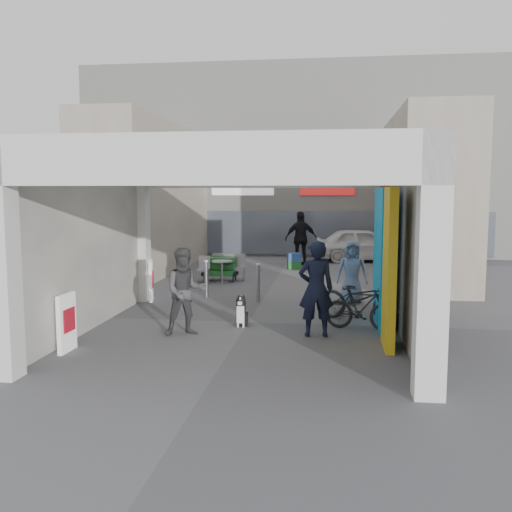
# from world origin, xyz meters

# --- Properties ---
(ground) EXTENTS (90.00, 90.00, 0.00)m
(ground) POSITION_xyz_m (0.00, 0.00, 0.00)
(ground) COLOR #57575C
(ground) RESTS_ON ground
(arcade_canopy) EXTENTS (6.40, 6.45, 6.40)m
(arcade_canopy) POSITION_xyz_m (0.54, -0.82, 2.30)
(arcade_canopy) COLOR silver
(arcade_canopy) RESTS_ON ground
(far_building) EXTENTS (18.00, 4.08, 8.00)m
(far_building) POSITION_xyz_m (-0.00, 13.99, 3.99)
(far_building) COLOR silver
(far_building) RESTS_ON ground
(plaza_bldg_left) EXTENTS (2.00, 9.00, 5.00)m
(plaza_bldg_left) POSITION_xyz_m (-4.50, 7.50, 2.50)
(plaza_bldg_left) COLOR #B1A792
(plaza_bldg_left) RESTS_ON ground
(plaza_bldg_right) EXTENTS (2.00, 9.00, 5.00)m
(plaza_bldg_right) POSITION_xyz_m (4.50, 7.50, 2.50)
(plaza_bldg_right) COLOR #B1A792
(plaza_bldg_right) RESTS_ON ground
(bollard_left) EXTENTS (0.09, 0.09, 0.94)m
(bollard_left) POSITION_xyz_m (-1.47, 2.59, 0.47)
(bollard_left) COLOR gray
(bollard_left) RESTS_ON ground
(bollard_center) EXTENTS (0.09, 0.09, 0.93)m
(bollard_center) POSITION_xyz_m (-0.08, 2.21, 0.47)
(bollard_center) COLOR gray
(bollard_center) RESTS_ON ground
(bollard_right) EXTENTS (0.09, 0.09, 0.97)m
(bollard_right) POSITION_xyz_m (1.46, 2.54, 0.49)
(bollard_right) COLOR gray
(bollard_right) RESTS_ON ground
(advert_board_near) EXTENTS (0.11, 0.55, 1.00)m
(advert_board_near) POSITION_xyz_m (-2.75, -2.57, 0.51)
(advert_board_near) COLOR white
(advert_board_near) RESTS_ON ground
(advert_board_far) EXTENTS (0.22, 0.55, 1.00)m
(advert_board_far) POSITION_xyz_m (-2.75, 2.00, 0.51)
(advert_board_far) COLOR white
(advert_board_far) RESTS_ON ground
(cafe_set) EXTENTS (1.32, 1.07, 0.80)m
(cafe_set) POSITION_xyz_m (-1.64, 5.28, 0.28)
(cafe_set) COLOR #98989C
(cafe_set) RESTS_ON ground
(produce_stand) EXTENTS (1.06, 0.58, 0.70)m
(produce_stand) POSITION_xyz_m (-1.66, 5.33, 0.28)
(produce_stand) COLOR black
(produce_stand) RESTS_ON ground
(crate_stack) EXTENTS (0.52, 0.44, 0.56)m
(crate_stack) POSITION_xyz_m (0.40, 8.30, 0.28)
(crate_stack) COLOR #1A5E23
(crate_stack) RESTS_ON ground
(border_collie) EXTENTS (0.24, 0.48, 0.66)m
(border_collie) POSITION_xyz_m (-0.09, -0.35, 0.26)
(border_collie) COLOR black
(border_collie) RESTS_ON ground
(man_with_dog) EXTENTS (0.72, 0.53, 1.82)m
(man_with_dog) POSITION_xyz_m (1.42, -0.96, 0.91)
(man_with_dog) COLOR black
(man_with_dog) RESTS_ON ground
(man_back_turned) EXTENTS (0.99, 0.90, 1.67)m
(man_back_turned) POSITION_xyz_m (-1.03, -1.19, 0.83)
(man_back_turned) COLOR #404042
(man_back_turned) RESTS_ON ground
(man_elderly) EXTENTS (0.76, 0.50, 1.54)m
(man_elderly) POSITION_xyz_m (2.21, 2.40, 0.77)
(man_elderly) COLOR #587CAB
(man_elderly) RESTS_ON ground
(man_crates) EXTENTS (1.25, 0.77, 1.99)m
(man_crates) POSITION_xyz_m (0.59, 9.20, 1.00)
(man_crates) COLOR black
(man_crates) RESTS_ON ground
(bicycle_front) EXTENTS (1.93, 1.19, 0.96)m
(bicycle_front) POSITION_xyz_m (2.30, 0.45, 0.48)
(bicycle_front) COLOR black
(bicycle_front) RESTS_ON ground
(bicycle_rear) EXTENTS (1.52, 0.76, 0.88)m
(bicycle_rear) POSITION_xyz_m (2.30, -0.37, 0.44)
(bicycle_rear) COLOR black
(bicycle_rear) RESTS_ON ground
(white_van) EXTENTS (3.97, 1.84, 1.32)m
(white_van) POSITION_xyz_m (2.93, 10.83, 0.66)
(white_van) COLOR white
(white_van) RESTS_ON ground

